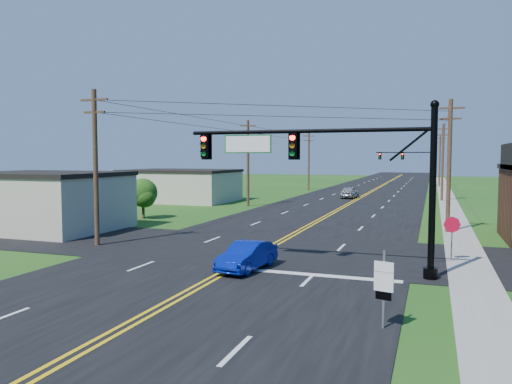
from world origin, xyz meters
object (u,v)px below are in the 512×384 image
at_px(blue_car, 247,257).
at_px(stop_sign, 452,229).
at_px(signal_mast_main, 327,166).
at_px(signal_mast_far, 408,160).
at_px(route_sign, 384,284).

bearing_deg(blue_car, stop_sign, 36.78).
bearing_deg(signal_mast_main, signal_mast_far, 89.92).
relative_size(signal_mast_far, blue_car, 2.87).
height_order(signal_mast_far, stop_sign, signal_mast_far).
height_order(signal_mast_main, signal_mast_far, same).
bearing_deg(signal_mast_main, blue_car, -163.63).
height_order(signal_mast_main, stop_sign, signal_mast_main).
bearing_deg(blue_car, route_sign, -34.82).
distance_m(signal_mast_main, blue_car, 5.44).
bearing_deg(stop_sign, signal_mast_main, -155.72).
xyz_separation_m(signal_mast_main, route_sign, (3.16, -6.93, -3.37)).
height_order(signal_mast_far, route_sign, signal_mast_far).
bearing_deg(route_sign, signal_mast_main, 129.25).
height_order(blue_car, route_sign, route_sign).
relative_size(blue_car, route_sign, 1.61).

